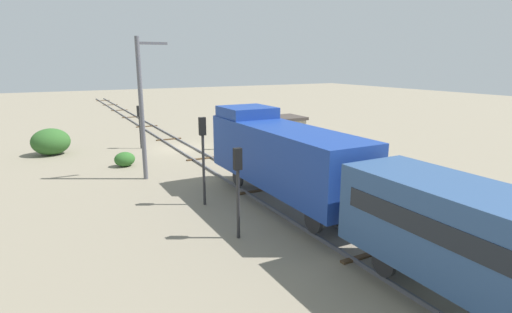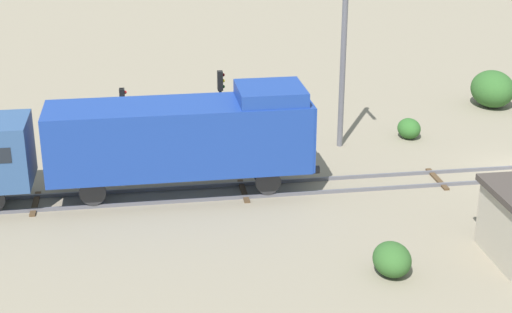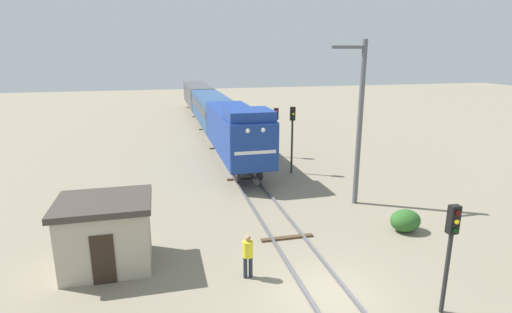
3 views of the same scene
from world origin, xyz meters
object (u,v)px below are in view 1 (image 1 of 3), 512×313
at_px(traffic_signal_near, 139,119).
at_px(catenary_mast, 142,106).
at_px(locomotive, 280,153).
at_px(relay_hut, 282,132).
at_px(worker_near_track, 217,138).
at_px(traffic_signal_mid, 203,145).
at_px(traffic_signal_far, 238,176).

relative_size(traffic_signal_near, catenary_mast, 0.42).
bearing_deg(locomotive, relay_hut, -122.16).
bearing_deg(locomotive, worker_near_track, -99.69).
relative_size(traffic_signal_mid, catenary_mast, 0.52).
distance_m(locomotive, relay_hut, 14.16).
bearing_deg(relay_hut, worker_near_track, -22.67).
xyz_separation_m(traffic_signal_near, worker_near_track, (-5.60, 3.49, -1.57)).
height_order(locomotive, catenary_mast, catenary_mast).
xyz_separation_m(traffic_signal_far, relay_hut, (-11.10, -14.50, -1.32)).
distance_m(traffic_signal_near, relay_hut, 12.14).
relative_size(locomotive, traffic_signal_mid, 2.53).
height_order(worker_near_track, relay_hut, relay_hut).
bearing_deg(locomotive, traffic_signal_mid, -29.31).
xyz_separation_m(traffic_signal_mid, catenary_mast, (1.54, -6.19, 1.46)).
bearing_deg(traffic_signal_near, worker_near_track, 148.07).
distance_m(traffic_signal_far, relay_hut, 18.31).
bearing_deg(traffic_signal_mid, worker_near_track, -115.52).
distance_m(locomotive, worker_near_track, 14.37).
height_order(locomotive, relay_hut, locomotive).
height_order(traffic_signal_far, worker_near_track, traffic_signal_far).
height_order(traffic_signal_mid, catenary_mast, catenary_mast).
relative_size(traffic_signal_mid, relay_hut, 1.31).
distance_m(traffic_signal_near, worker_near_track, 6.78).
bearing_deg(catenary_mast, traffic_signal_near, -100.46).
distance_m(traffic_signal_near, traffic_signal_mid, 15.65).
xyz_separation_m(traffic_signal_far, catenary_mast, (1.34, -10.67, 1.91)).
bearing_deg(worker_near_track, traffic_signal_near, -13.19).
bearing_deg(locomotive, catenary_mast, -58.61).
xyz_separation_m(traffic_signal_far, worker_near_track, (-6.00, -16.63, -1.72)).
distance_m(traffic_signal_near, catenary_mast, 9.82).
relative_size(traffic_signal_near, worker_near_track, 2.16).
bearing_deg(catenary_mast, worker_near_track, -140.95).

